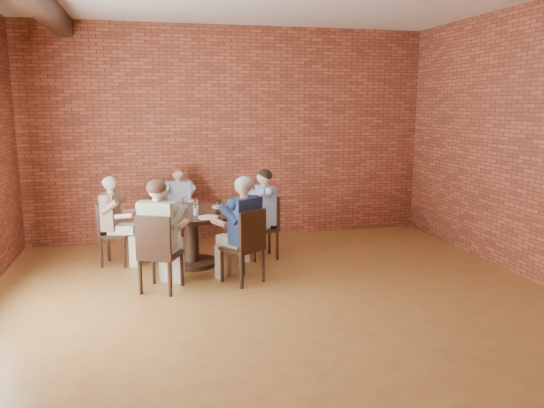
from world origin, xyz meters
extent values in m
plane|color=olive|center=(0.00, 0.00, 0.00)|extent=(7.00, 7.00, 0.00)
plane|color=#96432B|center=(0.00, 3.50, 1.70)|extent=(7.00, 0.00, 7.00)
plane|color=#96432B|center=(0.00, -3.50, 1.70)|extent=(7.00, 0.00, 7.00)
cylinder|color=black|center=(-0.82, 2.00, 0.03)|extent=(0.68, 0.68, 0.06)
cylinder|color=black|center=(-0.82, 2.00, 0.35)|extent=(0.19, 0.19, 0.64)
cylinder|color=#372014|center=(-0.82, 2.00, 0.72)|extent=(1.36, 1.36, 0.05)
cube|color=black|center=(0.19, 2.11, 0.43)|extent=(0.44, 0.44, 0.04)
cube|color=black|center=(0.37, 2.13, 0.68)|extent=(0.08, 0.40, 0.45)
cylinder|color=black|center=(0.00, 2.26, 0.21)|extent=(0.04, 0.04, 0.41)
cylinder|color=black|center=(0.04, 1.92, 0.21)|extent=(0.04, 0.04, 0.41)
cylinder|color=black|center=(0.34, 2.30, 0.21)|extent=(0.04, 0.04, 0.41)
cylinder|color=black|center=(0.38, 1.96, 0.21)|extent=(0.04, 0.04, 0.41)
cube|color=black|center=(-0.91, 3.11, 0.43)|extent=(0.40, 0.40, 0.04)
cube|color=black|center=(-0.92, 3.28, 0.66)|extent=(0.38, 0.07, 0.43)
cylinder|color=black|center=(-1.05, 2.94, 0.21)|extent=(0.04, 0.04, 0.41)
cylinder|color=black|center=(-0.74, 2.97, 0.21)|extent=(0.04, 0.04, 0.41)
cylinder|color=black|center=(-1.07, 3.25, 0.21)|extent=(0.04, 0.04, 0.41)
cylinder|color=black|center=(-0.76, 3.28, 0.21)|extent=(0.04, 0.04, 0.41)
cube|color=black|center=(-1.83, 2.26, 0.43)|extent=(0.45, 0.45, 0.04)
cube|color=black|center=(-1.99, 2.30, 0.66)|extent=(0.13, 0.37, 0.42)
cylinder|color=black|center=(-1.72, 2.07, 0.21)|extent=(0.04, 0.04, 0.41)
cylinder|color=black|center=(-1.64, 2.37, 0.21)|extent=(0.04, 0.04, 0.41)
cylinder|color=black|center=(-2.02, 2.14, 0.21)|extent=(0.04, 0.04, 0.41)
cylinder|color=black|center=(-1.94, 2.44, 0.21)|extent=(0.04, 0.04, 0.41)
cube|color=black|center=(-1.25, 1.07, 0.43)|extent=(0.56, 0.56, 0.04)
cube|color=black|center=(-1.34, 0.90, 0.69)|extent=(0.40, 0.22, 0.48)
cylinder|color=black|center=(-1.01, 1.16, 0.21)|extent=(0.04, 0.04, 0.41)
cylinder|color=black|center=(-1.34, 1.32, 0.21)|extent=(0.04, 0.04, 0.41)
cylinder|color=black|center=(-1.17, 0.83, 0.21)|extent=(0.04, 0.04, 0.41)
cylinder|color=black|center=(-1.50, 0.99, 0.21)|extent=(0.04, 0.04, 0.41)
cube|color=black|center=(-0.27, 1.15, 0.43)|extent=(0.58, 0.58, 0.04)
cube|color=black|center=(-0.17, 0.99, 0.69)|extent=(0.37, 0.26, 0.48)
cylinder|color=black|center=(-0.22, 1.39, 0.21)|extent=(0.04, 0.04, 0.41)
cylinder|color=black|center=(-0.52, 1.20, 0.21)|extent=(0.04, 0.04, 0.41)
cylinder|color=black|center=(-0.02, 1.09, 0.21)|extent=(0.04, 0.04, 0.41)
cylinder|color=black|center=(-0.32, 0.90, 0.21)|extent=(0.04, 0.04, 0.41)
cylinder|color=white|center=(-0.38, 2.23, 0.76)|extent=(0.26, 0.26, 0.01)
cylinder|color=white|center=(-0.96, 2.36, 0.76)|extent=(0.26, 0.26, 0.01)
cylinder|color=white|center=(-1.21, 2.21, 0.76)|extent=(0.26, 0.26, 0.01)
cylinder|color=white|center=(-0.64, 1.53, 0.76)|extent=(0.26, 0.26, 0.01)
cylinder|color=white|center=(-0.45, 1.95, 0.82)|extent=(0.07, 0.07, 0.14)
cylinder|color=white|center=(-0.73, 2.16, 0.82)|extent=(0.07, 0.07, 0.14)
cylinder|color=white|center=(-0.88, 2.29, 0.82)|extent=(0.07, 0.07, 0.14)
cylinder|color=white|center=(-1.00, 2.09, 0.82)|extent=(0.07, 0.07, 0.14)
cylinder|color=white|center=(-1.08, 1.86, 0.82)|extent=(0.07, 0.07, 0.14)
cylinder|color=white|center=(-1.02, 1.72, 0.82)|extent=(0.07, 0.07, 0.14)
cylinder|color=white|center=(-0.77, 1.73, 0.82)|extent=(0.07, 0.07, 0.14)
cube|color=black|center=(-0.47, 1.82, 0.75)|extent=(0.10, 0.16, 0.01)
camera|label=1|loc=(-1.37, -5.07, 2.16)|focal=35.00mm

